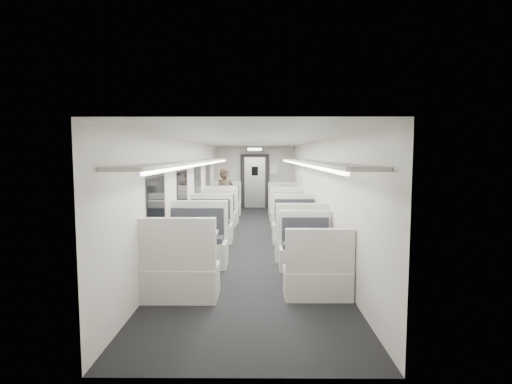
{
  "coord_description": "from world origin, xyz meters",
  "views": [
    {
      "loc": [
        0.14,
        -9.53,
        2.07
      ],
      "look_at": [
        0.08,
        1.21,
        1.07
      ],
      "focal_mm": 28.0,
      "sensor_mm": 36.0,
      "label": 1
    }
  ],
  "objects_px": {
    "booth_right_d": "(311,261)",
    "booth_right_a": "(284,206)",
    "booth_left_a": "(224,207)",
    "vestibule_door": "(255,182)",
    "booth_left_c": "(206,232)",
    "booth_right_c": "(298,233)",
    "exit_sign": "(255,149)",
    "booth_right_b": "(290,218)",
    "booth_left_b": "(217,218)",
    "booth_left_d": "(189,256)",
    "passenger": "(225,195)"
  },
  "relations": [
    {
      "from": "booth_left_a",
      "to": "vestibule_door",
      "type": "xyz_separation_m",
      "value": [
        1.0,
        2.5,
        0.66
      ]
    },
    {
      "from": "booth_left_a",
      "to": "booth_left_d",
      "type": "xyz_separation_m",
      "value": [
        0.0,
        -6.51,
        0.02
      ]
    },
    {
      "from": "booth_right_d",
      "to": "exit_sign",
      "type": "height_order",
      "value": "exit_sign"
    },
    {
      "from": "booth_right_d",
      "to": "booth_left_d",
      "type": "bearing_deg",
      "value": 178.37
    },
    {
      "from": "vestibule_door",
      "to": "booth_left_a",
      "type": "bearing_deg",
      "value": -111.8
    },
    {
      "from": "booth_right_c",
      "to": "passenger",
      "type": "xyz_separation_m",
      "value": [
        -1.89,
        3.75,
        0.44
      ]
    },
    {
      "from": "vestibule_door",
      "to": "booth_left_c",
      "type": "bearing_deg",
      "value": -98.27
    },
    {
      "from": "booth_right_a",
      "to": "booth_right_b",
      "type": "bearing_deg",
      "value": -90.0
    },
    {
      "from": "booth_left_c",
      "to": "passenger",
      "type": "height_order",
      "value": "passenger"
    },
    {
      "from": "vestibule_door",
      "to": "exit_sign",
      "type": "bearing_deg",
      "value": -90.0
    },
    {
      "from": "booth_right_a",
      "to": "passenger",
      "type": "height_order",
      "value": "passenger"
    },
    {
      "from": "booth_right_a",
      "to": "passenger",
      "type": "bearing_deg",
      "value": -153.51
    },
    {
      "from": "booth_right_a",
      "to": "booth_right_c",
      "type": "relative_size",
      "value": 0.96
    },
    {
      "from": "booth_left_c",
      "to": "booth_right_b",
      "type": "xyz_separation_m",
      "value": [
        2.0,
        2.22,
        -0.02
      ]
    },
    {
      "from": "booth_left_a",
      "to": "vestibule_door",
      "type": "height_order",
      "value": "vestibule_door"
    },
    {
      "from": "booth_left_a",
      "to": "booth_right_a",
      "type": "xyz_separation_m",
      "value": [
        2.0,
        0.32,
        -0.01
      ]
    },
    {
      "from": "booth_left_c",
      "to": "passenger",
      "type": "distance_m",
      "value": 3.78
    },
    {
      "from": "booth_left_c",
      "to": "vestibule_door",
      "type": "bearing_deg",
      "value": 81.73
    },
    {
      "from": "passenger",
      "to": "vestibule_door",
      "type": "relative_size",
      "value": 0.78
    },
    {
      "from": "booth_left_d",
      "to": "vestibule_door",
      "type": "relative_size",
      "value": 1.08
    },
    {
      "from": "booth_right_c",
      "to": "passenger",
      "type": "bearing_deg",
      "value": 116.72
    },
    {
      "from": "booth_left_a",
      "to": "booth_left_c",
      "type": "distance_m",
      "value": 4.38
    },
    {
      "from": "booth_right_c",
      "to": "exit_sign",
      "type": "distance_m",
      "value": 6.74
    },
    {
      "from": "booth_left_b",
      "to": "booth_left_d",
      "type": "xyz_separation_m",
      "value": [
        0.0,
        -4.36,
        0.05
      ]
    },
    {
      "from": "booth_left_d",
      "to": "passenger",
      "type": "height_order",
      "value": "passenger"
    },
    {
      "from": "booth_left_d",
      "to": "exit_sign",
      "type": "xyz_separation_m",
      "value": [
        1.0,
        8.53,
        1.88
      ]
    },
    {
      "from": "booth_left_a",
      "to": "booth_left_b",
      "type": "xyz_separation_m",
      "value": [
        0.0,
        -2.15,
        -0.03
      ]
    },
    {
      "from": "booth_right_c",
      "to": "booth_left_d",
      "type": "bearing_deg",
      "value": -133.16
    },
    {
      "from": "booth_right_c",
      "to": "booth_right_a",
      "type": "bearing_deg",
      "value": 90.0
    },
    {
      "from": "booth_right_a",
      "to": "booth_right_b",
      "type": "height_order",
      "value": "booth_right_a"
    },
    {
      "from": "booth_right_b",
      "to": "vestibule_door",
      "type": "xyz_separation_m",
      "value": [
        -1.0,
        4.66,
        0.68
      ]
    },
    {
      "from": "booth_right_a",
      "to": "booth_right_d",
      "type": "distance_m",
      "value": 6.89
    },
    {
      "from": "booth_left_d",
      "to": "exit_sign",
      "type": "relative_size",
      "value": 3.64
    },
    {
      "from": "booth_right_d",
      "to": "booth_right_a",
      "type": "bearing_deg",
      "value": 90.0
    },
    {
      "from": "booth_right_c",
      "to": "exit_sign",
      "type": "bearing_deg",
      "value": 98.89
    },
    {
      "from": "booth_right_c",
      "to": "passenger",
      "type": "height_order",
      "value": "passenger"
    },
    {
      "from": "booth_left_b",
      "to": "booth_right_a",
      "type": "xyz_separation_m",
      "value": [
        2.0,
        2.47,
        0.02
      ]
    },
    {
      "from": "booth_left_a",
      "to": "booth_right_a",
      "type": "distance_m",
      "value": 2.02
    },
    {
      "from": "booth_left_a",
      "to": "vestibule_door",
      "type": "bearing_deg",
      "value": 68.2
    },
    {
      "from": "booth_right_d",
      "to": "passenger",
      "type": "relative_size",
      "value": 1.19
    },
    {
      "from": "booth_left_c",
      "to": "booth_right_a",
      "type": "xyz_separation_m",
      "value": [
        2.0,
        4.7,
        -0.01
      ]
    },
    {
      "from": "booth_right_a",
      "to": "vestibule_door",
      "type": "relative_size",
      "value": 0.98
    },
    {
      "from": "booth_left_b",
      "to": "passenger",
      "type": "distance_m",
      "value": 1.6
    },
    {
      "from": "vestibule_door",
      "to": "booth_left_d",
      "type": "bearing_deg",
      "value": -96.33
    },
    {
      "from": "exit_sign",
      "to": "booth_left_a",
      "type": "bearing_deg",
      "value": -116.42
    },
    {
      "from": "booth_left_c",
      "to": "booth_right_b",
      "type": "distance_m",
      "value": 2.99
    },
    {
      "from": "booth_right_c",
      "to": "vestibule_door",
      "type": "distance_m",
      "value": 6.99
    },
    {
      "from": "booth_right_a",
      "to": "booth_right_c",
      "type": "height_order",
      "value": "booth_right_c"
    },
    {
      "from": "booth_left_b",
      "to": "exit_sign",
      "type": "bearing_deg",
      "value": 76.49
    },
    {
      "from": "vestibule_door",
      "to": "booth_left_b",
      "type": "bearing_deg",
      "value": -102.14
    }
  ]
}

